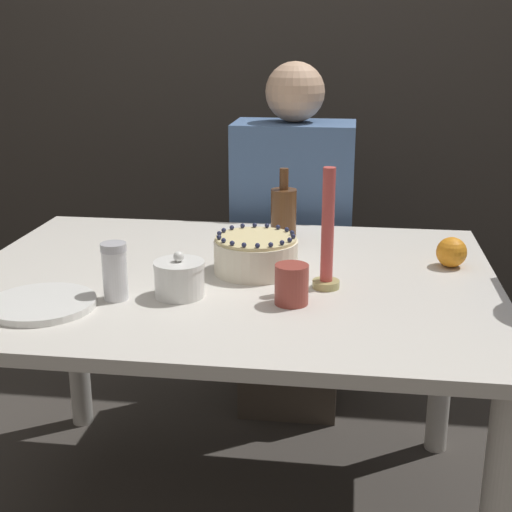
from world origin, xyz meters
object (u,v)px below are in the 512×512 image
(bottle, at_px, (284,214))
(cake, at_px, (256,254))
(sugar_shaker, at_px, (115,271))
(sugar_bowl, at_px, (179,278))
(person_man_blue_shirt, at_px, (292,264))
(candle, at_px, (327,240))

(bottle, bearing_deg, cake, -98.54)
(sugar_shaker, bearing_deg, sugar_bowl, 15.48)
(cake, xyz_separation_m, person_man_blue_shirt, (0.04, 0.67, -0.24))
(cake, distance_m, bottle, 0.28)
(sugar_shaker, bearing_deg, cake, 39.18)
(sugar_shaker, distance_m, person_man_blue_shirt, 1.00)
(sugar_shaker, relative_size, candle, 0.46)
(sugar_shaker, distance_m, bottle, 0.61)
(cake, height_order, candle, candle)
(sugar_bowl, height_order, candle, candle)
(sugar_bowl, distance_m, sugar_shaker, 0.15)
(sugar_bowl, xyz_separation_m, candle, (0.33, 0.10, 0.08))
(cake, bearing_deg, sugar_shaker, -140.82)
(sugar_bowl, xyz_separation_m, bottle, (0.19, 0.47, 0.04))
(cake, xyz_separation_m, bottle, (0.04, 0.28, 0.04))
(sugar_bowl, distance_m, person_man_blue_shirt, 0.92)
(candle, bearing_deg, person_man_blue_shirt, 100.68)
(sugar_bowl, height_order, bottle, bottle)
(bottle, xyz_separation_m, person_man_blue_shirt, (-0.01, 0.40, -0.28))
(sugar_bowl, xyz_separation_m, person_man_blue_shirt, (0.18, 0.87, -0.24))
(sugar_shaker, xyz_separation_m, bottle, (0.33, 0.51, 0.02))
(sugar_shaker, distance_m, candle, 0.49)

